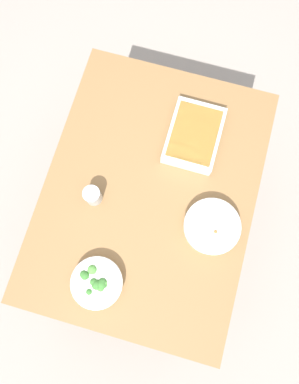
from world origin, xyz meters
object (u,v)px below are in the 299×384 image
at_px(baking_dish, 194,135).
at_px(spoon_by_stew, 203,234).
at_px(stew_bowl, 212,227).
at_px(drink_cup, 93,196).
at_px(broccoli_bowl, 97,282).

bearing_deg(baking_dish, spoon_by_stew, 19.76).
bearing_deg(spoon_by_stew, stew_bowl, 148.20).
xyz_separation_m(stew_bowl, spoon_by_stew, (0.04, -0.02, -0.03)).
height_order(stew_bowl, drink_cup, drink_cup).
relative_size(baking_dish, spoon_by_stew, 1.90).
bearing_deg(baking_dish, broccoli_bowl, -17.22).
xyz_separation_m(drink_cup, spoon_by_stew, (0.03, 0.49, -0.03)).
height_order(baking_dish, drink_cup, drink_cup).
relative_size(stew_bowl, drink_cup, 2.76).
distance_m(broccoli_bowl, drink_cup, 0.35).
bearing_deg(spoon_by_stew, baking_dish, -160.24).
distance_m(drink_cup, spoon_by_stew, 0.49).
distance_m(baking_dish, drink_cup, 0.51).
relative_size(stew_bowl, spoon_by_stew, 1.48).
relative_size(broccoli_bowl, baking_dish, 0.69).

